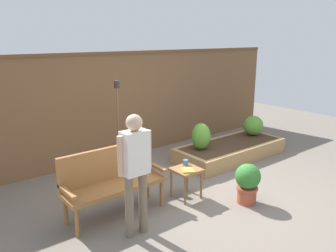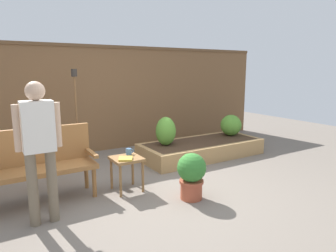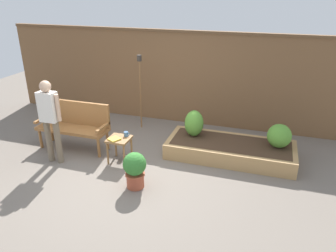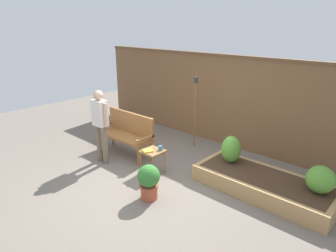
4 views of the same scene
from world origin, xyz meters
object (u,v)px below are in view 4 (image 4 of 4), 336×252
(side_table, at_px, (153,154))
(shrub_near_bench, at_px, (231,149))
(tiki_torch, at_px, (195,100))
(garden_bench, at_px, (127,130))
(person_by_bench, at_px, (100,120))
(cup_on_table, at_px, (160,148))
(shrub_far_corner, at_px, (321,179))
(potted_boxwood, at_px, (149,180))
(book_on_table, at_px, (148,151))

(side_table, distance_m, shrub_near_bench, 1.51)
(shrub_near_bench, xyz_separation_m, tiki_torch, (-1.42, 0.71, 0.59))
(shrub_near_bench, height_order, tiki_torch, tiki_torch)
(garden_bench, height_order, person_by_bench, person_by_bench)
(cup_on_table, xyz_separation_m, person_by_bench, (-1.24, -0.49, 0.41))
(cup_on_table, distance_m, tiki_torch, 1.66)
(shrub_near_bench, bearing_deg, person_by_bench, -151.25)
(shrub_near_bench, relative_size, shrub_far_corner, 1.20)
(potted_boxwood, bearing_deg, garden_bench, 149.95)
(garden_bench, distance_m, shrub_far_corner, 3.96)
(side_table, height_order, cup_on_table, cup_on_table)
(shrub_far_corner, bearing_deg, tiki_torch, 166.82)
(cup_on_table, bearing_deg, book_on_table, -124.32)
(garden_bench, distance_m, side_table, 1.17)
(potted_boxwood, relative_size, shrub_far_corner, 1.40)
(book_on_table, height_order, shrub_near_bench, shrub_near_bench)
(side_table, bearing_deg, garden_bench, 164.86)
(potted_boxwood, height_order, shrub_near_bench, shrub_near_bench)
(side_table, bearing_deg, book_on_table, -120.22)
(book_on_table, relative_size, tiki_torch, 0.11)
(shrub_near_bench, distance_m, tiki_torch, 1.69)
(garden_bench, height_order, book_on_table, garden_bench)
(tiki_torch, distance_m, person_by_bench, 2.20)
(cup_on_table, distance_m, person_by_bench, 1.40)
(potted_boxwood, relative_size, person_by_bench, 0.39)
(side_table, relative_size, potted_boxwood, 0.78)
(person_by_bench, bearing_deg, side_table, 17.63)
(cup_on_table, bearing_deg, garden_bench, 171.47)
(cup_on_table, xyz_separation_m, shrub_far_corner, (2.70, 0.80, -0.00))
(tiki_torch, height_order, person_by_bench, tiki_torch)
(cup_on_table, relative_size, potted_boxwood, 0.19)
(potted_boxwood, xyz_separation_m, shrub_far_corner, (2.18, 1.61, 0.18))
(tiki_torch, bearing_deg, person_by_bench, -114.83)
(garden_bench, height_order, potted_boxwood, garden_bench)
(tiki_torch, bearing_deg, shrub_near_bench, -26.52)
(side_table, distance_m, person_by_bench, 1.32)
(potted_boxwood, distance_m, shrub_far_corner, 2.72)
(side_table, xyz_separation_m, potted_boxwood, (0.61, -0.70, -0.05))
(book_on_table, distance_m, person_by_bench, 1.22)
(potted_boxwood, bearing_deg, shrub_near_bench, 70.24)
(person_by_bench, bearing_deg, shrub_near_bench, 28.75)
(side_table, bearing_deg, person_by_bench, -162.37)
(cup_on_table, relative_size, shrub_far_corner, 0.26)
(book_on_table, relative_size, potted_boxwood, 0.31)
(shrub_far_corner, relative_size, person_by_bench, 0.28)
(cup_on_table, bearing_deg, person_by_bench, -158.59)
(side_table, relative_size, shrub_near_bench, 0.91)
(book_on_table, xyz_separation_m, shrub_far_corner, (2.84, 1.00, 0.03))
(side_table, bearing_deg, cup_on_table, 53.00)
(book_on_table, bearing_deg, person_by_bench, -138.51)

